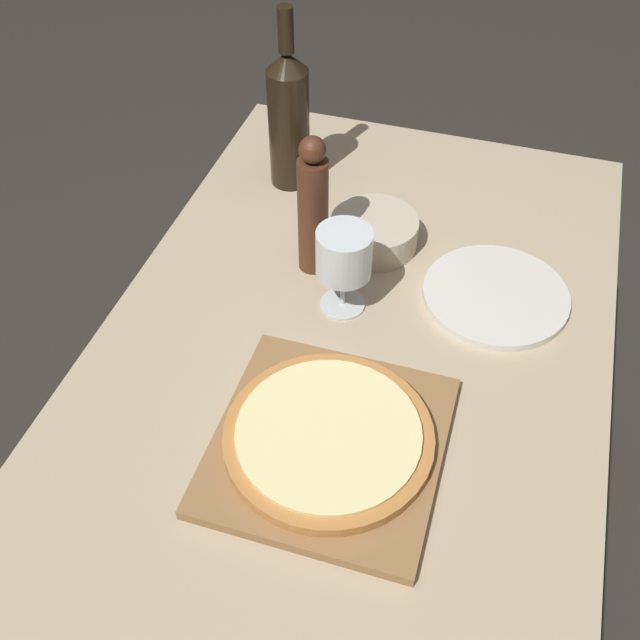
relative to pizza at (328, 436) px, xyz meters
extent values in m
plane|color=#2D2823|center=(-0.02, 0.08, -0.79)|extent=(12.00, 12.00, 0.00)
cube|color=tan|center=(-0.02, 0.08, -0.04)|extent=(0.79, 1.52, 0.03)
cylinder|color=brown|center=(-0.36, 0.78, -0.42)|extent=(0.06, 0.06, 0.73)
cylinder|color=brown|center=(0.32, 0.78, -0.42)|extent=(0.06, 0.06, 0.73)
cube|color=olive|center=(0.00, 0.00, -0.02)|extent=(0.31, 0.32, 0.02)
cylinder|color=#BC7A3D|center=(0.00, 0.00, 0.00)|extent=(0.29, 0.29, 0.02)
cylinder|color=beige|center=(0.00, 0.00, 0.01)|extent=(0.26, 0.26, 0.01)
cylinder|color=black|center=(-0.25, 0.59, 0.09)|extent=(0.08, 0.08, 0.23)
cone|color=black|center=(-0.25, 0.59, 0.22)|extent=(0.08, 0.08, 0.03)
cylinder|color=black|center=(-0.25, 0.59, 0.28)|extent=(0.03, 0.03, 0.08)
cylinder|color=#4C2819|center=(-0.13, 0.36, 0.08)|extent=(0.05, 0.05, 0.21)
sphere|color=#4C2819|center=(-0.13, 0.36, 0.21)|extent=(0.04, 0.04, 0.04)
cylinder|color=silver|center=(-0.06, 0.28, -0.03)|extent=(0.07, 0.07, 0.00)
cylinder|color=silver|center=(-0.06, 0.28, 0.01)|extent=(0.01, 0.01, 0.07)
cylinder|color=silver|center=(-0.06, 0.28, 0.08)|extent=(0.09, 0.09, 0.08)
cylinder|color=beige|center=(-0.05, 0.44, 0.00)|extent=(0.16, 0.16, 0.06)
cylinder|color=silver|center=(0.18, 0.37, -0.02)|extent=(0.24, 0.24, 0.01)
camera|label=1|loc=(0.16, -0.57, 0.85)|focal=42.00mm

